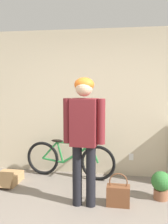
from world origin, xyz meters
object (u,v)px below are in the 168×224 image
at_px(person, 84,128).
at_px(bicycle, 69,159).
at_px(handbag, 118,195).
at_px(cardboard_box, 8,178).
at_px(potted_plant, 161,184).

height_order(person, bicycle, person).
relative_size(bicycle, handbag, 3.55).
bearing_deg(cardboard_box, bicycle, 24.26).
bearing_deg(cardboard_box, person, -21.85).
xyz_separation_m(bicycle, potted_plant, (1.49, -0.62, -0.10)).
distance_m(person, handbag, 1.04).
bearing_deg(potted_plant, handbag, -153.38).
distance_m(handbag, potted_plant, 0.67).
bearing_deg(handbag, cardboard_box, 165.30).
bearing_deg(person, bicycle, 118.43).
relative_size(bicycle, potted_plant, 3.97).
xyz_separation_m(person, handbag, (0.46, 0.07, -0.93)).
distance_m(person, bicycle, 1.32).
distance_m(bicycle, handbag, 1.29).
bearing_deg(bicycle, cardboard_box, -149.84).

